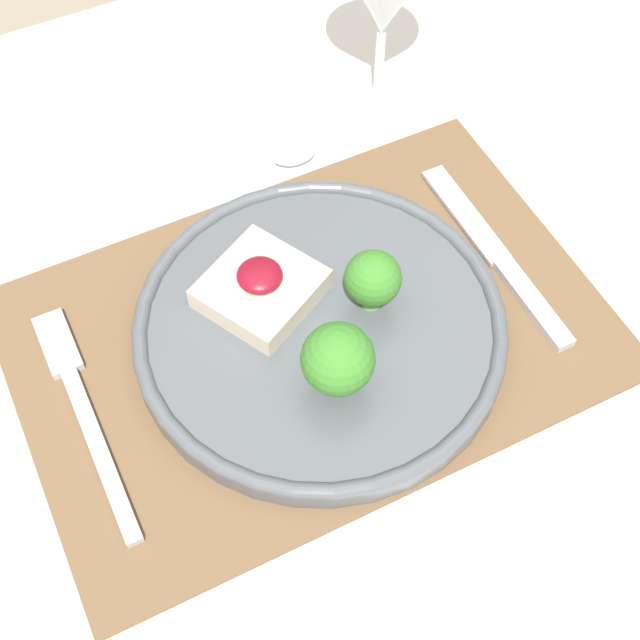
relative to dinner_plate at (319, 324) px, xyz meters
The scene contains 7 objects.
ground_plane 0.76m from the dinner_plate, 125.85° to the left, with size 8.00×8.00×0.00m, color gray.
dining_table 0.12m from the dinner_plate, 125.85° to the left, with size 1.19×0.91×0.74m.
placemat 0.02m from the dinner_plate, 125.85° to the left, with size 0.45×0.30×0.00m, color brown.
dinner_plate is the anchor object (origin of this frame).
fork 0.19m from the dinner_plate, behind, with size 0.02×0.20×0.01m.
knife 0.16m from the dinner_plate, ahead, with size 0.02×0.20×0.01m.
spoon 0.19m from the dinner_plate, 79.40° to the left, with size 0.19×0.04×0.01m.
Camera 1 is at (-0.16, -0.34, 1.33)m, focal length 50.00 mm.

